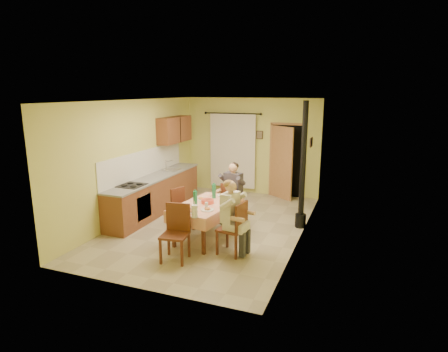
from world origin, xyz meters
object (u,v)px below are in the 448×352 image
at_px(dining_table, 206,221).
at_px(stove_flue, 302,183).
at_px(chair_near, 175,245).
at_px(chair_far, 232,211).
at_px(man_right, 232,209).
at_px(chair_left, 183,217).
at_px(man_far, 233,186).
at_px(chair_right, 232,239).

relative_size(dining_table, stove_flue, 0.61).
xyz_separation_m(dining_table, chair_near, (-0.13, -1.10, -0.09)).
bearing_deg(stove_flue, chair_far, -169.11).
distance_m(chair_far, man_right, 1.77).
height_order(chair_near, chair_left, chair_near).
relative_size(chair_far, stove_flue, 0.34).
height_order(dining_table, chair_near, chair_near).
bearing_deg(man_right, chair_far, 27.71).
xyz_separation_m(chair_far, chair_left, (-0.87, -0.80, -0.00)).
relative_size(chair_near, stove_flue, 0.37).
distance_m(chair_far, man_far, 0.59).
xyz_separation_m(man_right, stove_flue, (0.98, 1.86, 0.15)).
xyz_separation_m(chair_far, chair_near, (-0.30, -2.21, 0.00)).
bearing_deg(chair_far, dining_table, -86.42).
xyz_separation_m(chair_far, man_right, (0.55, -1.57, 0.59)).
distance_m(man_far, man_right, 1.68).
bearing_deg(stove_flue, chair_left, -155.36).
distance_m(chair_right, man_far, 1.78).
bearing_deg(man_far, man_right, -58.86).
height_order(man_right, stove_flue, stove_flue).
distance_m(chair_right, man_right, 0.59).
distance_m(dining_table, stove_flue, 2.29).
bearing_deg(chair_right, chair_left, 70.12).
bearing_deg(man_far, dining_table, -86.46).
xyz_separation_m(dining_table, chair_left, (-0.70, 0.30, -0.09)).
bearing_deg(chair_left, man_right, 84.79).
relative_size(chair_left, stove_flue, 0.33).
bearing_deg(dining_table, chair_right, -24.40).
relative_size(dining_table, chair_near, 1.67).
bearing_deg(chair_near, man_right, -150.88).
distance_m(chair_near, stove_flue, 3.18).
distance_m(chair_right, stove_flue, 2.22).
bearing_deg(stove_flue, dining_table, -140.39).
relative_size(man_far, man_right, 1.00).
xyz_separation_m(chair_near, chair_left, (-0.57, 1.40, -0.00)).
distance_m(man_far, stove_flue, 1.56).
height_order(chair_left, stove_flue, stove_flue).
height_order(dining_table, chair_right, chair_right).
bearing_deg(man_right, dining_table, 65.36).
relative_size(chair_far, chair_left, 1.03).
height_order(chair_near, stove_flue, stove_flue).
relative_size(dining_table, chair_left, 1.84).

